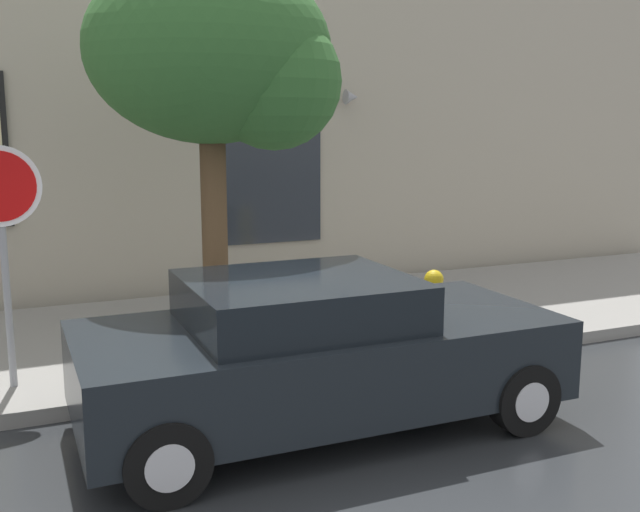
{
  "coord_description": "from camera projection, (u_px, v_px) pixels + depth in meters",
  "views": [
    {
      "loc": [
        -1.96,
        -5.75,
        2.68
      ],
      "look_at": [
        1.29,
        1.8,
        1.2
      ],
      "focal_mm": 41.36,
      "sensor_mm": 36.0,
      "label": 1
    }
  ],
  "objects": [
    {
      "name": "ground_plane",
      "position": [
        266.0,
        435.0,
        6.43
      ],
      "size": [
        60.0,
        60.0,
        0.0
      ],
      "primitive_type": "plane",
      "color": "#282B2D"
    },
    {
      "name": "sidewalk",
      "position": [
        187.0,
        337.0,
        9.13
      ],
      "size": [
        20.0,
        4.0,
        0.15
      ],
      "primitive_type": "cube",
      "color": "gray",
      "rests_on": "ground"
    },
    {
      "name": "building_facade",
      "position": [
        138.0,
        68.0,
        10.77
      ],
      "size": [
        20.0,
        0.67,
        7.0
      ],
      "color": "#B2A893",
      "rests_on": "ground"
    },
    {
      "name": "parked_car",
      "position": [
        317.0,
        352.0,
        6.51
      ],
      "size": [
        4.22,
        1.95,
        1.37
      ],
      "color": "black",
      "rests_on": "ground"
    },
    {
      "name": "fire_hydrant",
      "position": [
        433.0,
        304.0,
        8.79
      ],
      "size": [
        0.3,
        0.44,
        0.82
      ],
      "color": "yellow",
      "rests_on": "sidewalk"
    },
    {
      "name": "street_tree",
      "position": [
        223.0,
        59.0,
        7.91
      ],
      "size": [
        2.68,
        2.28,
        4.31
      ],
      "color": "#4C3823",
      "rests_on": "sidewalk"
    },
    {
      "name": "stop_sign",
      "position": [
        1.0,
        219.0,
        6.89
      ],
      "size": [
        0.76,
        0.1,
        2.34
      ],
      "color": "gray",
      "rests_on": "sidewalk"
    }
  ]
}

